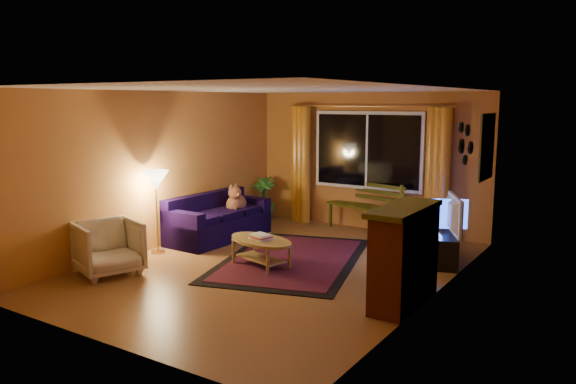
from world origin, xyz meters
The scene contains 22 objects.
floor centered at (0.00, 0.00, -0.01)m, with size 4.50×6.00×0.02m, color brown.
ceiling centered at (0.00, 0.00, 2.51)m, with size 4.50×6.00×0.02m, color white.
wall_back centered at (0.00, 3.01, 1.25)m, with size 4.50×0.02×2.50m, color #BB7432.
wall_left centered at (-2.26, 0.00, 1.25)m, with size 0.02×6.00×2.50m, color #BB7432.
wall_right centered at (2.26, 0.00, 1.25)m, with size 0.02×6.00×2.50m, color #BB7432.
window centered at (0.00, 2.94, 1.45)m, with size 2.00×0.02×1.30m, color black.
curtain_rod centered at (0.00, 2.90, 2.25)m, with size 0.03×0.03×3.20m, color #BF8C3F.
curtain_left centered at (-1.35, 2.88, 1.12)m, with size 0.36×0.36×2.24m, color orange.
curtain_right centered at (1.35, 2.88, 1.12)m, with size 0.36×0.36×2.24m, color orange.
bench centered at (0.07, 2.75, 0.23)m, with size 1.51×0.44×0.45m, color #373709.
potted_plant centered at (-2.00, 2.49, 0.43)m, with size 0.49×0.49×0.87m, color #235B1E.
sofa centered at (-1.77, 0.86, 0.39)m, with size 0.82×1.91×0.77m, color black.
dog centered at (-1.72, 1.29, 0.64)m, with size 0.34×0.47×0.51m, color #955737, non-canonical shape.
armchair centered at (-1.76, -1.48, 0.41)m, with size 0.79×0.74×0.81m, color #BDB095.
floor_lamp centered at (-2.00, -0.34, 0.63)m, with size 0.21×0.21×1.27m, color #BF8C3F.
rug centered at (-0.04, 0.45, 0.01)m, with size 1.90×3.00×0.02m, color #610700.
coffee_table centered at (-0.22, -0.07, 0.20)m, with size 1.11×1.11×0.41m, color olive.
tv_console centered at (1.94, 1.57, 0.22)m, with size 0.35×1.06×0.44m, color black.
television centered at (1.94, 1.57, 0.72)m, with size 0.96×0.13×0.55m, color black.
fireplace centered at (2.05, -0.40, 0.55)m, with size 0.40×1.20×1.10m, color maroon.
mirror_cluster centered at (2.21, 1.30, 1.80)m, with size 0.06×0.60×0.56m, color black, non-canonical shape.
painting centered at (2.22, 2.45, 1.65)m, with size 0.04×0.76×0.96m, color orange.
Camera 1 is at (4.31, -6.38, 2.34)m, focal length 35.00 mm.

